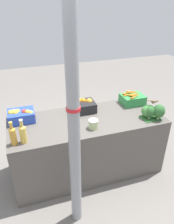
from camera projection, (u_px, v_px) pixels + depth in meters
name	position (u px, v px, depth m)	size (l,w,h in m)	color
ground_plane	(87.00, 167.00, 3.05)	(10.00, 10.00, 0.00)	slate
market_table	(87.00, 145.00, 2.86)	(1.88, 0.77, 0.78)	#56514C
support_pole	(74.00, 121.00, 1.80)	(0.12, 0.12, 2.42)	gray
apple_crate	(21.00, 115.00, 2.60)	(0.31, 0.25, 0.16)	#2847B7
orange_crate	(83.00, 106.00, 2.82)	(0.31, 0.25, 0.16)	black
carrot_crate	(132.00, 99.00, 3.01)	(0.31, 0.25, 0.16)	#2D8442
broccoli_pile	(152.00, 111.00, 2.64)	(0.25, 0.23, 0.20)	#2D602D
juice_bottle_amber	(13.00, 135.00, 2.18)	(0.07, 0.07, 0.26)	gold
juice_bottle_golden	(23.00, 133.00, 2.21)	(0.07, 0.07, 0.27)	gold
pickle_jar	(93.00, 124.00, 2.47)	(0.11, 0.11, 0.11)	#B2C684
sparrow_bird	(154.00, 101.00, 2.60)	(0.12, 0.09, 0.05)	#4C3D2D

